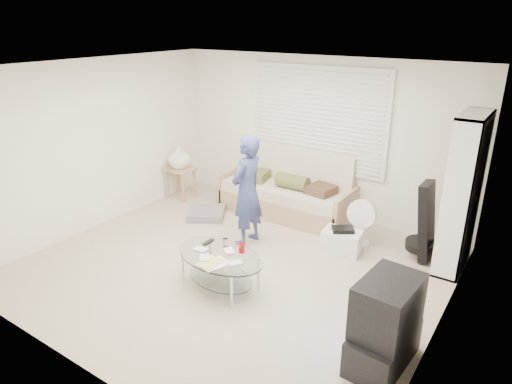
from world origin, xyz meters
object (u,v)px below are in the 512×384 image
Objects in this scene: futon_sofa at (287,194)px; tv_unit at (385,324)px; bookshelf at (462,194)px; coffee_table at (220,261)px.

tv_unit is (2.49, -2.52, 0.08)m from futon_sofa.
futon_sofa is 2.71m from bookshelf.
futon_sofa is at bearing 100.99° from coffee_table.
bookshelf is at bearing -6.03° from futon_sofa.
futon_sofa reaches higher than tv_unit.
tv_unit reaches higher than coffee_table.
bookshelf is 2.26× the size of tv_unit.
bookshelf is 2.31m from tv_unit.
bookshelf reaches higher than coffee_table.
coffee_table is at bearing -79.01° from futon_sofa.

